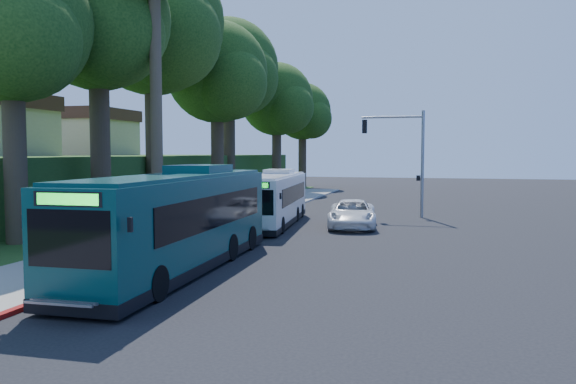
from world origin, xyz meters
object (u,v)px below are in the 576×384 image
(white_bus, at_px, (274,198))
(teal_bus, at_px, (178,220))
(pickup, at_px, (352,214))
(bus_shelter, at_px, (162,203))

(white_bus, relative_size, teal_bus, 0.87)
(white_bus, xyz_separation_m, pickup, (4.64, -0.03, -0.80))
(bus_shelter, distance_m, pickup, 10.84)
(pickup, bearing_deg, teal_bus, -115.78)
(bus_shelter, relative_size, white_bus, 0.29)
(bus_shelter, relative_size, teal_bus, 0.25)
(white_bus, height_order, teal_bus, teal_bus)
(white_bus, bearing_deg, bus_shelter, -124.13)
(bus_shelter, bearing_deg, teal_bus, -57.91)
(teal_bus, xyz_separation_m, pickup, (4.33, 13.25, -1.06))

